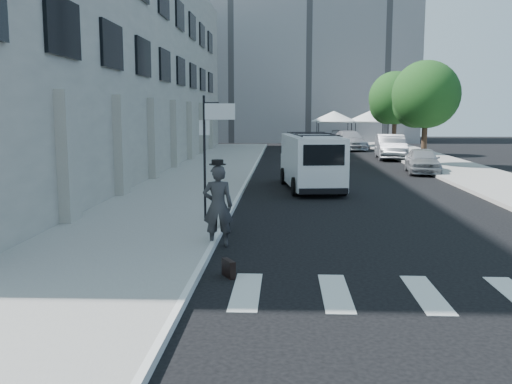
# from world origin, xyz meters

# --- Properties ---
(ground) EXTENTS (120.00, 120.00, 0.00)m
(ground) POSITION_xyz_m (0.00, 0.00, 0.00)
(ground) COLOR black
(ground) RESTS_ON ground
(sidewalk_left) EXTENTS (4.50, 48.00, 0.15)m
(sidewalk_left) POSITION_xyz_m (-4.25, 16.00, 0.07)
(sidewalk_left) COLOR gray
(sidewalk_left) RESTS_ON ground
(sidewalk_right) EXTENTS (4.00, 56.00, 0.15)m
(sidewalk_right) POSITION_xyz_m (9.00, 20.00, 0.07)
(sidewalk_right) COLOR gray
(sidewalk_right) RESTS_ON ground
(building_left) EXTENTS (10.00, 44.00, 12.00)m
(building_left) POSITION_xyz_m (-11.50, 18.00, 6.00)
(building_left) COLOR gray
(building_left) RESTS_ON ground
(building_far) EXTENTS (22.00, 12.00, 25.00)m
(building_far) POSITION_xyz_m (2.00, 50.00, 12.50)
(building_far) COLOR slate
(building_far) RESTS_ON ground
(sign_pole) EXTENTS (1.03, 0.07, 3.50)m
(sign_pole) POSITION_xyz_m (-2.36, 3.20, 2.65)
(sign_pole) COLOR black
(sign_pole) RESTS_ON sidewalk_left
(tree_near) EXTENTS (3.80, 3.83, 6.03)m
(tree_near) POSITION_xyz_m (7.50, 20.15, 3.97)
(tree_near) COLOR black
(tree_near) RESTS_ON ground
(tree_far) EXTENTS (3.80, 3.83, 6.03)m
(tree_far) POSITION_xyz_m (7.50, 29.15, 3.97)
(tree_far) COLOR black
(tree_far) RESTS_ON ground
(tent_left) EXTENTS (4.00, 4.00, 3.20)m
(tent_left) POSITION_xyz_m (4.00, 38.00, 2.71)
(tent_left) COLOR black
(tent_left) RESTS_ON ground
(tent_right) EXTENTS (4.00, 4.00, 3.20)m
(tent_right) POSITION_xyz_m (7.20, 38.50, 2.71)
(tent_right) COLOR black
(tent_right) RESTS_ON ground
(businessman) EXTENTS (0.77, 0.55, 1.97)m
(businessman) POSITION_xyz_m (-1.90, 0.39, 0.98)
(businessman) COLOR #313133
(businessman) RESTS_ON ground
(briefcase) EXTENTS (0.31, 0.44, 0.34)m
(briefcase) POSITION_xyz_m (-1.41, -2.11, 0.17)
(briefcase) COLOR black
(briefcase) RESTS_ON ground
(suitcase) EXTENTS (0.28, 0.39, 1.03)m
(suitcase) POSITION_xyz_m (-1.90, 2.02, 0.27)
(suitcase) COLOR black
(suitcase) RESTS_ON ground
(cargo_van) EXTENTS (2.58, 6.01, 2.20)m
(cargo_van) POSITION_xyz_m (0.77, 10.67, 1.15)
(cargo_van) COLOR white
(cargo_van) RESTS_ON ground
(parked_car_a) EXTENTS (2.06, 4.12, 1.35)m
(parked_car_a) POSITION_xyz_m (6.80, 16.86, 0.67)
(parked_car_a) COLOR gray
(parked_car_a) RESTS_ON ground
(parked_car_b) EXTENTS (2.11, 5.13, 1.65)m
(parked_car_b) POSITION_xyz_m (6.76, 25.60, 0.83)
(parked_car_b) COLOR slate
(parked_car_b) RESTS_ON ground
(parked_car_c) EXTENTS (2.79, 5.67, 1.58)m
(parked_car_c) POSITION_xyz_m (5.00, 34.56, 0.79)
(parked_car_c) COLOR #A9AAB1
(parked_car_c) RESTS_ON ground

